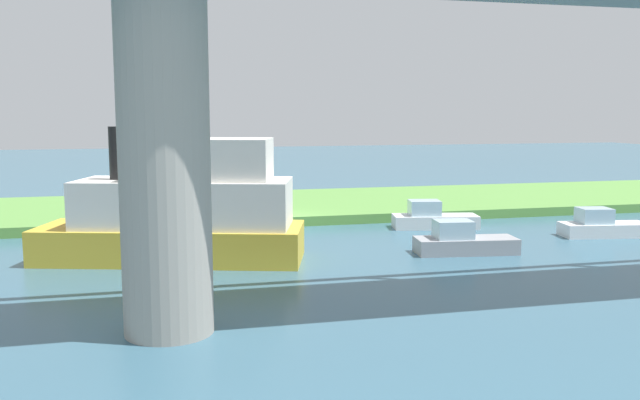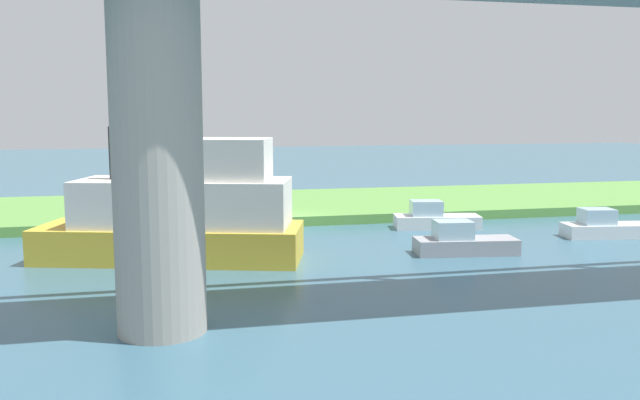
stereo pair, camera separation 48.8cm
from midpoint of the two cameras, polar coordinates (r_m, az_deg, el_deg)
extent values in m
plane|color=#386075|center=(34.14, -3.77, -2.32)|extent=(160.00, 160.00, 0.00)
cube|color=#5B9342|center=(39.95, -5.30, -0.55)|extent=(80.00, 12.00, 0.50)
cylinder|color=#9E998E|center=(17.78, -13.73, 3.38)|extent=(2.33, 2.33, 9.15)
cylinder|color=#2D334C|center=(35.70, -12.53, -0.80)|extent=(0.29, 0.29, 0.55)
cylinder|color=red|center=(35.63, -12.55, 0.12)|extent=(0.48, 0.48, 0.60)
sphere|color=tan|center=(35.58, -12.57, 0.79)|extent=(0.24, 0.24, 0.24)
cylinder|color=brown|center=(35.20, -4.96, -0.31)|extent=(0.20, 0.20, 1.10)
cube|color=gold|center=(27.20, -12.93, -3.55)|extent=(10.75, 6.16, 1.36)
cube|color=white|center=(26.80, -11.86, -0.24)|extent=(8.70, 5.25, 1.81)
cube|color=white|center=(26.44, -10.28, 3.41)|extent=(5.63, 3.93, 1.59)
cylinder|color=black|center=(27.39, -17.27, 3.80)|extent=(0.57, 0.57, 2.04)
cube|color=#D84C2D|center=(27.85, -18.40, -1.00)|extent=(2.32, 2.47, 1.02)
cube|color=white|center=(34.33, 9.28, -1.80)|extent=(4.41, 2.29, 0.65)
cube|color=silver|center=(34.11, 8.38, -0.65)|extent=(1.72, 1.47, 0.75)
cube|color=white|center=(34.23, 22.47, -2.32)|extent=(4.20, 2.05, 0.63)
cube|color=silver|center=(33.88, 21.72, -1.23)|extent=(1.61, 1.36, 0.72)
cube|color=#99999E|center=(28.44, 11.70, -3.77)|extent=(4.29, 1.99, 0.64)
cube|color=silver|center=(28.15, 10.67, -2.43)|extent=(1.63, 1.36, 0.74)
camera|label=1|loc=(0.24, -90.48, -0.06)|focal=37.98mm
camera|label=2|loc=(0.24, 89.52, 0.06)|focal=37.98mm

